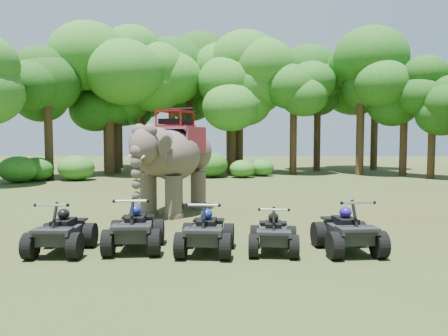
{
  "coord_description": "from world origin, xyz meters",
  "views": [
    {
      "loc": [
        0.45,
        -12.16,
        2.83
      ],
      "look_at": [
        0.0,
        1.2,
        1.9
      ],
      "focal_mm": 35.0,
      "sensor_mm": 36.0,
      "label": 1
    }
  ],
  "objects_px": {
    "atv_3": "(273,229)",
    "atv_0": "(61,226)",
    "atv_4": "(348,225)",
    "elephant": "(174,160)",
    "atv_2": "(206,226)",
    "atv_1": "(135,223)"
  },
  "relations": [
    {
      "from": "atv_2",
      "to": "atv_4",
      "type": "xyz_separation_m",
      "value": [
        3.49,
        0.19,
        0.02
      ]
    },
    {
      "from": "atv_0",
      "to": "atv_4",
      "type": "relative_size",
      "value": 0.96
    },
    {
      "from": "atv_3",
      "to": "atv_0",
      "type": "bearing_deg",
      "value": -174.03
    },
    {
      "from": "atv_1",
      "to": "atv_0",
      "type": "bearing_deg",
      "value": -174.86
    },
    {
      "from": "elephant",
      "to": "atv_0",
      "type": "xyz_separation_m",
      "value": [
        -1.92,
        -5.87,
        -1.32
      ]
    },
    {
      "from": "atv_3",
      "to": "atv_4",
      "type": "xyz_separation_m",
      "value": [
        1.84,
        0.08,
        0.09
      ]
    },
    {
      "from": "elephant",
      "to": "atv_3",
      "type": "bearing_deg",
      "value": -38.84
    },
    {
      "from": "atv_0",
      "to": "atv_3",
      "type": "bearing_deg",
      "value": 0.6
    },
    {
      "from": "atv_4",
      "to": "atv_0",
      "type": "bearing_deg",
      "value": 174.76
    },
    {
      "from": "elephant",
      "to": "atv_2",
      "type": "relative_size",
      "value": 2.64
    },
    {
      "from": "atv_0",
      "to": "atv_3",
      "type": "distance_m",
      "value": 5.21
    },
    {
      "from": "atv_2",
      "to": "atv_3",
      "type": "relative_size",
      "value": 1.11
    },
    {
      "from": "atv_0",
      "to": "elephant",
      "type": "bearing_deg",
      "value": 70.13
    },
    {
      "from": "atv_0",
      "to": "atv_3",
      "type": "relative_size",
      "value": 1.11
    },
    {
      "from": "elephant",
      "to": "atv_3",
      "type": "height_order",
      "value": "elephant"
    },
    {
      "from": "atv_1",
      "to": "atv_3",
      "type": "bearing_deg",
      "value": -7.67
    },
    {
      "from": "atv_2",
      "to": "atv_4",
      "type": "height_order",
      "value": "atv_4"
    },
    {
      "from": "atv_1",
      "to": "atv_3",
      "type": "xyz_separation_m",
      "value": [
        3.47,
        -0.12,
        -0.09
      ]
    },
    {
      "from": "atv_0",
      "to": "atv_1",
      "type": "xyz_separation_m",
      "value": [
        1.74,
        0.33,
        0.03
      ]
    },
    {
      "from": "elephant",
      "to": "atv_4",
      "type": "bearing_deg",
      "value": -26.41
    },
    {
      "from": "elephant",
      "to": "atv_2",
      "type": "height_order",
      "value": "elephant"
    },
    {
      "from": "atv_0",
      "to": "atv_4",
      "type": "xyz_separation_m",
      "value": [
        7.04,
        0.3,
        0.02
      ]
    }
  ]
}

